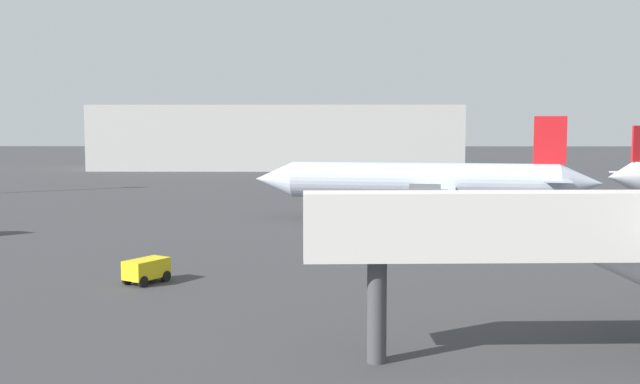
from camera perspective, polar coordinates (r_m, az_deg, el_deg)
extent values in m
cone|color=white|center=(29.68, 21.30, -3.96)|extent=(3.98, 3.66, 3.43)
cylinder|color=#B2BCCC|center=(65.61, 7.94, 0.85)|extent=(23.59, 7.16, 3.25)
cone|color=#B2BCCC|center=(67.59, -3.55, 1.01)|extent=(4.08, 3.81, 3.25)
cone|color=#B2BCCC|center=(66.37, 19.64, 0.65)|extent=(4.08, 3.81, 3.25)
cube|color=#B2BCCC|center=(65.61, 8.96, 0.41)|extent=(7.64, 24.70, 0.20)
cube|color=#B2BCCC|center=(66.04, 17.75, 0.97)|extent=(3.23, 7.40, 0.14)
cube|color=red|center=(65.84, 17.46, 3.88)|extent=(2.73, 0.71, 4.09)
cylinder|color=#4C4C54|center=(61.02, 8.17, -0.08)|extent=(2.78, 1.94, 1.53)
cylinder|color=#4C4C54|center=(70.27, 8.49, 0.59)|extent=(2.78, 1.94, 1.53)
cube|color=black|center=(66.62, 1.47, -1.29)|extent=(0.49, 0.49, 1.96)
cube|color=black|center=(64.12, 8.88, -1.60)|extent=(0.49, 0.49, 1.96)
cube|color=black|center=(67.51, 8.97, -1.26)|extent=(0.49, 0.49, 1.96)
cone|color=silver|center=(82.86, 22.40, 1.10)|extent=(4.26, 4.07, 3.11)
cube|color=silver|center=(84.23, 23.49, 1.33)|extent=(3.99, 6.87, 0.13)
cube|color=silver|center=(27.22, 17.36, -2.50)|extent=(17.46, 2.34, 2.40)
cylinder|color=#3F3F44|center=(26.48, 4.44, -9.23)|extent=(0.70, 0.70, 3.71)
cube|color=gold|center=(40.67, -13.34, -5.81)|extent=(2.37, 2.72, 1.00)
cylinder|color=black|center=(41.76, -13.06, -6.22)|extent=(0.49, 0.62, 0.60)
cylinder|color=black|center=(40.94, -11.91, -6.42)|extent=(0.49, 0.62, 0.60)
cylinder|color=black|center=(40.63, -14.76, -6.57)|extent=(0.49, 0.62, 0.60)
cylinder|color=black|center=(39.79, -13.61, -6.79)|extent=(0.49, 0.62, 0.60)
cube|color=#B7B7B2|center=(146.52, -3.26, 4.25)|extent=(70.74, 20.43, 12.42)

